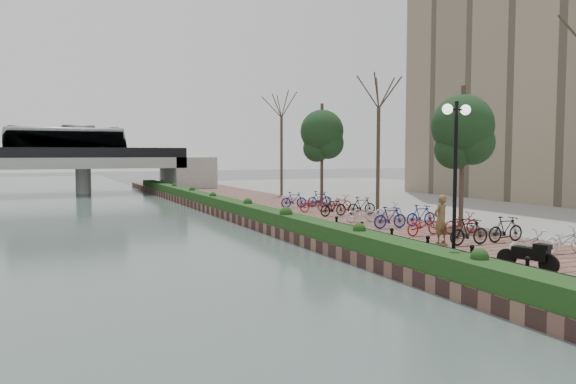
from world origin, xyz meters
TOP-DOWN VIEW (x-y plane):
  - ground at (0.00, 0.00)m, footprint 220.00×220.00m
  - promenade at (4.00, 17.50)m, footprint 8.00×75.00m
  - inland_pavement at (20.00, 17.50)m, footprint 24.00×75.00m
  - hedge at (0.60, 20.00)m, footprint 1.10×56.00m
  - chain_fence at (1.40, 2.00)m, footprint 0.10×14.10m
  - lamppost at (1.84, 2.29)m, footprint 1.02×0.32m
  - motorcycle at (2.92, 0.40)m, footprint 0.90×1.62m
  - pedestrian at (3.93, 5.47)m, footprint 0.76×0.59m
  - bicycle_parking at (5.50, 11.03)m, footprint 2.40×19.89m
  - street_trees at (8.00, 12.68)m, footprint 3.20×37.12m

SIDE VIEW (x-z plane):
  - ground at x=0.00m, z-range 0.00..0.00m
  - promenade at x=4.00m, z-range 0.00..0.50m
  - inland_pavement at x=20.00m, z-range 0.00..0.50m
  - hedge at x=0.60m, z-range 0.50..1.10m
  - chain_fence at x=1.40m, z-range 0.50..1.20m
  - bicycle_parking at x=5.50m, z-range 0.47..1.47m
  - motorcycle at x=2.92m, z-range 0.50..1.47m
  - pedestrian at x=3.93m, z-range 0.50..2.35m
  - street_trees at x=8.00m, z-range 0.29..7.09m
  - lamppost at x=1.84m, z-range 1.59..6.59m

